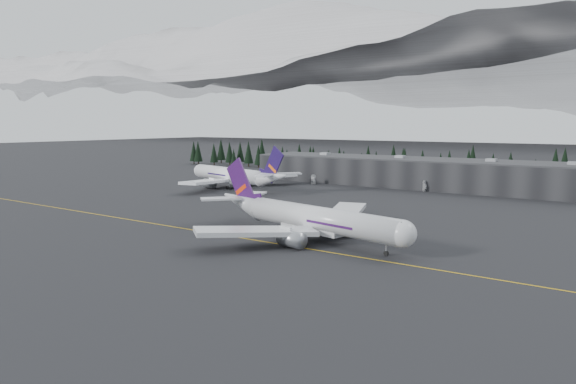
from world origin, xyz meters
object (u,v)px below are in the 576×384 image
Objects in this scene: gse_vehicle_a at (313,183)px; gse_vehicle_b at (425,190)px; terminal at (421,173)px; jet_main at (304,217)px; jet_parked at (236,176)px.

gse_vehicle_b is (51.71, 4.78, 0.15)m from gse_vehicle_a.
jet_main reaches higher than terminal.
terminal reaches higher than gse_vehicle_b.
jet_parked reaches higher than gse_vehicle_b.
jet_parked is (-64.65, -51.68, -0.81)m from terminal.
jet_main is 102.32m from gse_vehicle_b.
gse_vehicle_a is (20.78, 30.93, -4.84)m from jet_parked.
jet_main is 13.59× the size of gse_vehicle_a.
gse_vehicle_b is at bearing -10.83° from gse_vehicle_a.
terminal is at bearing 107.84° from jet_main.
jet_parked is 37.58m from gse_vehicle_a.
gse_vehicle_a is at bearing -82.64° from gse_vehicle_b.
terminal is 118.83m from jet_main.
jet_parked is (-78.55, 66.33, 0.20)m from jet_main.
jet_main is at bearing 153.92° from jet_parked.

